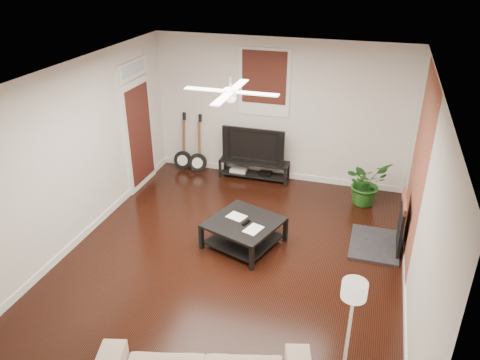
# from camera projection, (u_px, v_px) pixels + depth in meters

# --- Properties ---
(room) EXTENTS (5.01, 6.01, 2.81)m
(room) POSITION_uv_depth(u_px,v_px,m) (232.00, 176.00, 6.52)
(room) COLOR black
(room) RESTS_ON ground
(brick_accent) EXTENTS (0.02, 2.20, 2.80)m
(brick_accent) POSITION_uv_depth(u_px,v_px,m) (418.00, 169.00, 6.73)
(brick_accent) COLOR brown
(brick_accent) RESTS_ON floor
(fireplace) EXTENTS (0.80, 1.10, 0.92)m
(fireplace) POSITION_uv_depth(u_px,v_px,m) (388.00, 222.00, 7.22)
(fireplace) COLOR black
(fireplace) RESTS_ON floor
(window_back) EXTENTS (1.00, 0.06, 1.30)m
(window_back) POSITION_uv_depth(u_px,v_px,m) (264.00, 83.00, 8.90)
(window_back) COLOR #3E1911
(window_back) RESTS_ON wall_back
(door_left) EXTENTS (0.08, 1.00, 2.50)m
(door_left) POSITION_uv_depth(u_px,v_px,m) (138.00, 125.00, 8.85)
(door_left) COLOR white
(door_left) RESTS_ON wall_left
(tv_stand) EXTENTS (1.40, 0.37, 0.39)m
(tv_stand) POSITION_uv_depth(u_px,v_px,m) (254.00, 170.00, 9.55)
(tv_stand) COLOR black
(tv_stand) RESTS_ON floor
(tv) EXTENTS (1.25, 0.16, 0.72)m
(tv) POSITION_uv_depth(u_px,v_px,m) (255.00, 144.00, 9.31)
(tv) COLOR black
(tv) RESTS_ON tv_stand
(coffee_table) EXTENTS (1.29, 1.29, 0.43)m
(coffee_table) POSITION_uv_depth(u_px,v_px,m) (244.00, 233.00, 7.40)
(coffee_table) COLOR black
(coffee_table) RESTS_ON floor
(potted_plant) EXTENTS (1.00, 1.00, 0.84)m
(potted_plant) POSITION_uv_depth(u_px,v_px,m) (366.00, 183.00, 8.51)
(potted_plant) COLOR #1D5117
(potted_plant) RESTS_ON floor
(guitar_left) EXTENTS (0.42, 0.32, 1.24)m
(guitar_left) POSITION_uv_depth(u_px,v_px,m) (182.00, 142.00, 9.74)
(guitar_left) COLOR black
(guitar_left) RESTS_ON floor
(guitar_right) EXTENTS (0.44, 0.36, 1.24)m
(guitar_right) POSITION_uv_depth(u_px,v_px,m) (197.00, 145.00, 9.62)
(guitar_right) COLOR black
(guitar_right) RESTS_ON floor
(ceiling_fan) EXTENTS (1.24, 1.24, 0.32)m
(ceiling_fan) POSITION_uv_depth(u_px,v_px,m) (231.00, 92.00, 5.98)
(ceiling_fan) COLOR white
(ceiling_fan) RESTS_ON ceiling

